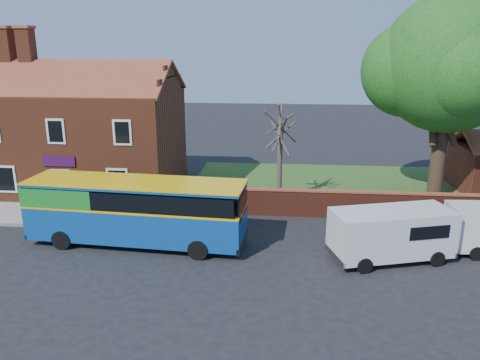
# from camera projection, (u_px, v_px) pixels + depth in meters

# --- Properties ---
(ground) EXTENTS (120.00, 120.00, 0.00)m
(ground) POSITION_uv_depth(u_px,v_px,m) (139.00, 266.00, 20.82)
(ground) COLOR black
(ground) RESTS_ON ground
(pavement) EXTENTS (18.00, 3.50, 0.12)m
(pavement) POSITION_uv_depth(u_px,v_px,m) (50.00, 215.00, 26.92)
(pavement) COLOR gray
(pavement) RESTS_ON ground
(kerb) EXTENTS (18.00, 0.15, 0.14)m
(kerb) POSITION_uv_depth(u_px,v_px,m) (35.00, 226.00, 25.24)
(kerb) COLOR slate
(kerb) RESTS_ON ground
(grass_strip) EXTENTS (26.00, 12.00, 0.04)m
(grass_strip) POSITION_uv_depth(u_px,v_px,m) (380.00, 188.00, 32.09)
(grass_strip) COLOR #426B28
(grass_strip) RESTS_ON ground
(shop_building) EXTENTS (12.30, 8.13, 10.50)m
(shop_building) POSITION_uv_depth(u_px,v_px,m) (85.00, 138.00, 31.48)
(shop_building) COLOR brown
(shop_building) RESTS_ON ground
(boundary_wall) EXTENTS (22.00, 0.38, 1.60)m
(boundary_wall) POSITION_uv_depth(u_px,v_px,m) (402.00, 206.00, 26.13)
(boundary_wall) COLOR maroon
(boundary_wall) RESTS_ON ground
(bus) EXTENTS (10.73, 3.46, 3.22)m
(bus) POSITION_uv_depth(u_px,v_px,m) (130.00, 208.00, 22.71)
(bus) COLOR #0D4592
(bus) RESTS_ON ground
(van_near) EXTENTS (5.78, 3.59, 2.37)m
(van_near) POSITION_uv_depth(u_px,v_px,m) (392.00, 233.00, 21.08)
(van_near) COLOR silver
(van_near) RESTS_ON ground
(large_tree) EXTENTS (10.23, 8.10, 12.48)m
(large_tree) POSITION_uv_depth(u_px,v_px,m) (450.00, 68.00, 27.42)
(large_tree) COLOR black
(large_tree) RESTS_ON ground
(bare_tree) EXTENTS (2.19, 2.61, 5.85)m
(bare_tree) POSITION_uv_depth(u_px,v_px,m) (280.00, 156.00, 28.15)
(bare_tree) COLOR #4C4238
(bare_tree) RESTS_ON ground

